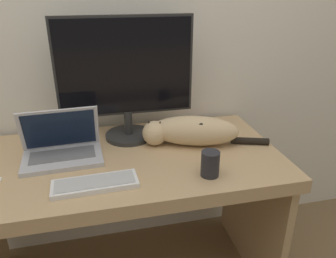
{
  "coord_description": "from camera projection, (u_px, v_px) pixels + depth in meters",
  "views": [
    {
      "loc": [
        -0.09,
        -0.93,
        1.45
      ],
      "look_at": [
        0.2,
        0.32,
        0.88
      ],
      "focal_mm": 35.0,
      "sensor_mm": 36.0,
      "label": 1
    }
  ],
  "objects": [
    {
      "name": "wall_back",
      "position": [
        107.0,
        19.0,
        1.6
      ],
      "size": [
        6.4,
        0.06,
        2.6
      ],
      "color": "silver",
      "rests_on": "ground_plane"
    },
    {
      "name": "desk",
      "position": [
        123.0,
        188.0,
        1.51
      ],
      "size": [
        1.42,
        0.72,
        0.75
      ],
      "color": "tan",
      "rests_on": "ground_plane"
    },
    {
      "name": "monitor",
      "position": [
        126.0,
        76.0,
        1.51
      ],
      "size": [
        0.63,
        0.23,
        0.58
      ],
      "color": "#282828",
      "rests_on": "desk"
    },
    {
      "name": "laptop",
      "position": [
        62.0,
        149.0,
        1.42
      ],
      "size": [
        0.34,
        0.23,
        0.22
      ],
      "rotation": [
        0.0,
        0.0,
        0.05
      ],
      "color": "#B7B7BC",
      "rests_on": "desk"
    },
    {
      "name": "external_keyboard",
      "position": [
        95.0,
        184.0,
        1.23
      ],
      "size": [
        0.33,
        0.13,
        0.02
      ],
      "rotation": [
        0.0,
        0.0,
        0.04
      ],
      "color": "white",
      "rests_on": "desk"
    },
    {
      "name": "cat",
      "position": [
        190.0,
        130.0,
        1.54
      ],
      "size": [
        0.59,
        0.27,
        0.14
      ],
      "rotation": [
        0.0,
        0.0,
        -0.32
      ],
      "color": "#D1B284",
      "rests_on": "desk"
    },
    {
      "name": "coffee_mug",
      "position": [
        210.0,
        164.0,
        1.29
      ],
      "size": [
        0.07,
        0.07,
        0.1
      ],
      "color": "#232328",
      "rests_on": "desk"
    },
    {
      "name": "small_toy",
      "position": [
        207.0,
        125.0,
        1.71
      ],
      "size": [
        0.06,
        0.06,
        0.06
      ],
      "color": "red",
      "rests_on": "desk"
    }
  ]
}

